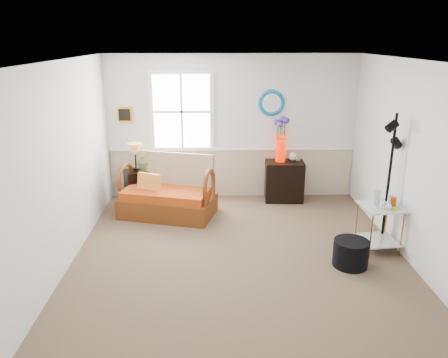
{
  "coord_description": "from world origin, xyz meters",
  "views": [
    {
      "loc": [
        -0.35,
        -5.3,
        2.87
      ],
      "look_at": [
        -0.2,
        0.31,
        1.04
      ],
      "focal_mm": 35.0,
      "sensor_mm": 36.0,
      "label": 1
    }
  ],
  "objects_px": {
    "lamp_stand": "(137,188)",
    "cabinet": "(284,181)",
    "loveseat": "(167,187)",
    "floor_lamp": "(389,181)",
    "side_table": "(379,228)",
    "ottoman": "(351,253)"
  },
  "relations": [
    {
      "from": "lamp_stand",
      "to": "cabinet",
      "type": "distance_m",
      "value": 2.65
    },
    {
      "from": "loveseat",
      "to": "floor_lamp",
      "type": "relative_size",
      "value": 0.8
    },
    {
      "from": "cabinet",
      "to": "side_table",
      "type": "relative_size",
      "value": 1.1
    },
    {
      "from": "cabinet",
      "to": "floor_lamp",
      "type": "bearing_deg",
      "value": -54.73
    },
    {
      "from": "lamp_stand",
      "to": "floor_lamp",
      "type": "xyz_separation_m",
      "value": [
        3.79,
        -1.61,
        0.63
      ]
    },
    {
      "from": "floor_lamp",
      "to": "side_table",
      "type": "bearing_deg",
      "value": -140.71
    },
    {
      "from": "lamp_stand",
      "to": "ottoman",
      "type": "height_order",
      "value": "lamp_stand"
    },
    {
      "from": "loveseat",
      "to": "ottoman",
      "type": "distance_m",
      "value": 3.14
    },
    {
      "from": "loveseat",
      "to": "lamp_stand",
      "type": "height_order",
      "value": "loveseat"
    },
    {
      "from": "lamp_stand",
      "to": "side_table",
      "type": "relative_size",
      "value": 0.98
    },
    {
      "from": "loveseat",
      "to": "lamp_stand",
      "type": "distance_m",
      "value": 0.75
    },
    {
      "from": "side_table",
      "to": "loveseat",
      "type": "bearing_deg",
      "value": 155.84
    },
    {
      "from": "cabinet",
      "to": "floor_lamp",
      "type": "relative_size",
      "value": 0.38
    },
    {
      "from": "loveseat",
      "to": "ottoman",
      "type": "bearing_deg",
      "value": -20.07
    },
    {
      "from": "loveseat",
      "to": "floor_lamp",
      "type": "bearing_deg",
      "value": -5.08
    },
    {
      "from": "lamp_stand",
      "to": "cabinet",
      "type": "bearing_deg",
      "value": 4.44
    },
    {
      "from": "lamp_stand",
      "to": "side_table",
      "type": "height_order",
      "value": "side_table"
    },
    {
      "from": "lamp_stand",
      "to": "side_table",
      "type": "bearing_deg",
      "value": -26.4
    },
    {
      "from": "cabinet",
      "to": "ottoman",
      "type": "relative_size",
      "value": 1.59
    },
    {
      "from": "cabinet",
      "to": "floor_lamp",
      "type": "height_order",
      "value": "floor_lamp"
    },
    {
      "from": "side_table",
      "to": "floor_lamp",
      "type": "bearing_deg",
      "value": 54.21
    },
    {
      "from": "lamp_stand",
      "to": "cabinet",
      "type": "xyz_separation_m",
      "value": [
        2.64,
        0.21,
        0.04
      ]
    }
  ]
}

